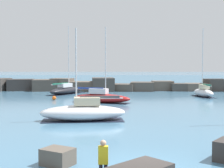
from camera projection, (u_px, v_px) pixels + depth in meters
open_sea_beyond at (116, 79)px, 118.39m from camera, size 400.00×116.00×0.01m
breakwater_jetty at (123, 85)px, 58.32m from camera, size 59.69×6.83×2.43m
sailboat_moored_0 at (102, 97)px, 38.30m from camera, size 7.62×4.53×9.24m
sailboat_moored_1 at (204, 92)px, 46.14m from camera, size 2.44×6.02×10.13m
sailboat_moored_4 at (84, 112)px, 25.40m from camera, size 7.14×2.99×7.50m
sailboat_moored_5 at (67, 90)px, 50.78m from camera, size 5.75×8.25×11.06m
mooring_buoy_orange_near at (55, 98)px, 41.41m from camera, size 0.55×0.55×0.75m
person_on_rocks at (104, 160)px, 11.31m from camera, size 0.36×0.22×1.71m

